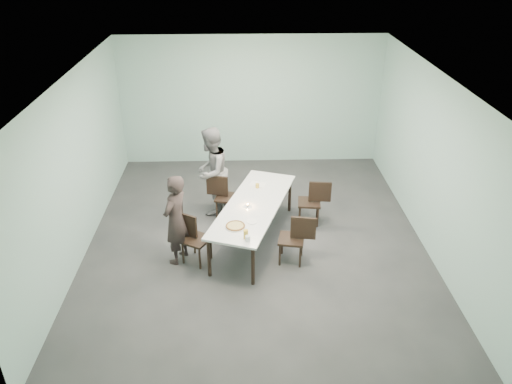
{
  "coord_description": "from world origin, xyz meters",
  "views": [
    {
      "loc": [
        -0.25,
        -7.62,
        5.06
      ],
      "look_at": [
        0.0,
        -0.03,
        1.0
      ],
      "focal_mm": 35.0,
      "sensor_mm": 36.0,
      "label": 1
    }
  ],
  "objects_px": {
    "chair_far_left": "(223,194)",
    "pizza": "(235,226)",
    "diner_near": "(176,220)",
    "beer_glass": "(246,234)",
    "table": "(254,207)",
    "tealight": "(248,205)",
    "chair_near_right": "(296,236)",
    "amber_tumbler": "(257,186)",
    "chair_far_right": "(314,199)",
    "chair_near_left": "(192,235)",
    "side_plate": "(252,221)",
    "water_tumbler": "(248,238)",
    "diner_far": "(211,171)"
  },
  "relations": [
    {
      "from": "diner_far",
      "to": "side_plate",
      "type": "relative_size",
      "value": 9.72
    },
    {
      "from": "diner_near",
      "to": "amber_tumbler",
      "type": "xyz_separation_m",
      "value": [
        1.38,
        1.18,
        -0.0
      ]
    },
    {
      "from": "table",
      "to": "chair_far_left",
      "type": "xyz_separation_m",
      "value": [
        -0.56,
        0.86,
        -0.19
      ]
    },
    {
      "from": "table",
      "to": "side_plate",
      "type": "xyz_separation_m",
      "value": [
        -0.04,
        -0.59,
        0.06
      ]
    },
    {
      "from": "chair_far_left",
      "to": "chair_far_right",
      "type": "height_order",
      "value": "same"
    },
    {
      "from": "chair_near_right",
      "to": "amber_tumbler",
      "type": "relative_size",
      "value": 10.88
    },
    {
      "from": "diner_near",
      "to": "water_tumbler",
      "type": "bearing_deg",
      "value": 89.08
    },
    {
      "from": "diner_near",
      "to": "diner_far",
      "type": "distance_m",
      "value": 1.73
    },
    {
      "from": "chair_far_left",
      "to": "pizza",
      "type": "relative_size",
      "value": 2.56
    },
    {
      "from": "table",
      "to": "tealight",
      "type": "xyz_separation_m",
      "value": [
        -0.1,
        -0.08,
        0.08
      ]
    },
    {
      "from": "table",
      "to": "water_tumbler",
      "type": "xyz_separation_m",
      "value": [
        -0.12,
        -1.16,
        0.1
      ]
    },
    {
      "from": "beer_glass",
      "to": "tealight",
      "type": "bearing_deg",
      "value": 87.42
    },
    {
      "from": "diner_near",
      "to": "beer_glass",
      "type": "xyz_separation_m",
      "value": [
        1.15,
        -0.52,
        0.03
      ]
    },
    {
      "from": "chair_near_left",
      "to": "beer_glass",
      "type": "bearing_deg",
      "value": 0.2
    },
    {
      "from": "pizza",
      "to": "diner_near",
      "type": "bearing_deg",
      "value": 169.45
    },
    {
      "from": "table",
      "to": "pizza",
      "type": "height_order",
      "value": "pizza"
    },
    {
      "from": "side_plate",
      "to": "amber_tumbler",
      "type": "xyz_separation_m",
      "value": [
        0.13,
        1.21,
        0.04
      ]
    },
    {
      "from": "chair_far_right",
      "to": "side_plate",
      "type": "xyz_separation_m",
      "value": [
        -1.2,
        -1.17,
        0.25
      ]
    },
    {
      "from": "tealight",
      "to": "diner_near",
      "type": "bearing_deg",
      "value": -158.0
    },
    {
      "from": "diner_near",
      "to": "tealight",
      "type": "relative_size",
      "value": 28.37
    },
    {
      "from": "amber_tumbler",
      "to": "chair_far_right",
      "type": "bearing_deg",
      "value": -1.97
    },
    {
      "from": "chair_near_left",
      "to": "chair_near_right",
      "type": "relative_size",
      "value": 1.0
    },
    {
      "from": "chair_far_right",
      "to": "tealight",
      "type": "height_order",
      "value": "chair_far_right"
    },
    {
      "from": "chair_far_left",
      "to": "beer_glass",
      "type": "bearing_deg",
      "value": -64.85
    },
    {
      "from": "water_tumbler",
      "to": "table",
      "type": "bearing_deg",
      "value": 83.99
    },
    {
      "from": "chair_far_left",
      "to": "chair_near_right",
      "type": "xyz_separation_m",
      "value": [
        1.26,
        -1.52,
        0.0
      ]
    },
    {
      "from": "amber_tumbler",
      "to": "diner_near",
      "type": "bearing_deg",
      "value": -139.49
    },
    {
      "from": "chair_far_right",
      "to": "water_tumbler",
      "type": "height_order",
      "value": "chair_far_right"
    },
    {
      "from": "chair_near_left",
      "to": "pizza",
      "type": "distance_m",
      "value": 0.8
    },
    {
      "from": "side_plate",
      "to": "amber_tumbler",
      "type": "height_order",
      "value": "amber_tumbler"
    },
    {
      "from": "chair_near_left",
      "to": "pizza",
      "type": "height_order",
      "value": "chair_near_left"
    },
    {
      "from": "chair_far_left",
      "to": "amber_tumbler",
      "type": "relative_size",
      "value": 10.88
    },
    {
      "from": "table",
      "to": "tealight",
      "type": "height_order",
      "value": "tealight"
    },
    {
      "from": "chair_far_right",
      "to": "beer_glass",
      "type": "bearing_deg",
      "value": 58.54
    },
    {
      "from": "side_plate",
      "to": "amber_tumbler",
      "type": "relative_size",
      "value": 2.25
    },
    {
      "from": "table",
      "to": "chair_near_left",
      "type": "relative_size",
      "value": 3.16
    },
    {
      "from": "chair_far_left",
      "to": "side_plate",
      "type": "distance_m",
      "value": 1.56
    },
    {
      "from": "chair_near_left",
      "to": "chair_far_right",
      "type": "height_order",
      "value": "same"
    },
    {
      "from": "chair_far_left",
      "to": "pizza",
      "type": "distance_m",
      "value": 1.64
    },
    {
      "from": "pizza",
      "to": "table",
      "type": "bearing_deg",
      "value": 67.13
    },
    {
      "from": "chair_far_left",
      "to": "pizza",
      "type": "height_order",
      "value": "chair_far_left"
    },
    {
      "from": "chair_far_right",
      "to": "tealight",
      "type": "bearing_deg",
      "value": 34.36
    },
    {
      "from": "chair_far_right",
      "to": "table",
      "type": "bearing_deg",
      "value": 33.28
    },
    {
      "from": "diner_near",
      "to": "side_plate",
      "type": "distance_m",
      "value": 1.25
    },
    {
      "from": "pizza",
      "to": "beer_glass",
      "type": "height_order",
      "value": "beer_glass"
    },
    {
      "from": "diner_near",
      "to": "beer_glass",
      "type": "height_order",
      "value": "diner_near"
    },
    {
      "from": "amber_tumbler",
      "to": "chair_near_right",
      "type": "bearing_deg",
      "value": -64.69
    },
    {
      "from": "beer_glass",
      "to": "table",
      "type": "bearing_deg",
      "value": 82.15
    },
    {
      "from": "water_tumbler",
      "to": "amber_tumbler",
      "type": "xyz_separation_m",
      "value": [
        0.21,
        1.78,
        -0.01
      ]
    },
    {
      "from": "diner_far",
      "to": "tealight",
      "type": "distance_m",
      "value": 1.36
    }
  ]
}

